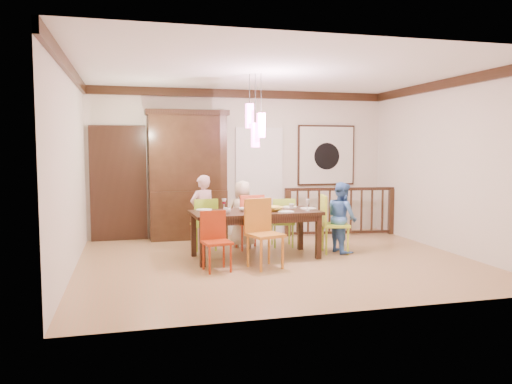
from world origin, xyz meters
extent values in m
plane|color=#AD8054|center=(0.00, 0.00, 0.00)|extent=(6.00, 6.00, 0.00)
plane|color=white|center=(0.00, 0.00, 2.90)|extent=(6.00, 6.00, 0.00)
plane|color=beige|center=(0.00, 2.50, 1.45)|extent=(6.00, 0.00, 6.00)
plane|color=beige|center=(-3.00, 0.00, 1.45)|extent=(0.00, 5.00, 5.00)
plane|color=beige|center=(3.00, 0.00, 1.45)|extent=(0.00, 5.00, 5.00)
cube|color=black|center=(-2.40, 2.45, 1.05)|extent=(1.04, 0.07, 2.24)
cube|color=silver|center=(0.35, 2.46, 1.05)|extent=(0.97, 0.05, 2.22)
cube|color=black|center=(1.80, 2.47, 1.60)|extent=(1.25, 0.04, 1.25)
cube|color=silver|center=(1.80, 2.44, 1.60)|extent=(1.18, 0.02, 1.18)
cylinder|color=black|center=(1.80, 2.43, 1.58)|extent=(0.56, 0.01, 0.56)
cube|color=#FF4CB7|center=(-0.35, 0.38, 2.25)|extent=(0.11, 0.11, 0.38)
cylinder|color=black|center=(-0.35, 0.38, 2.67)|extent=(0.01, 0.01, 0.46)
cube|color=#FF4CB7|center=(-0.19, 0.28, 2.10)|extent=(0.11, 0.11, 0.38)
cylinder|color=black|center=(-0.19, 0.28, 2.59)|extent=(0.01, 0.01, 0.61)
cube|color=#FF4CB7|center=(-0.27, 0.33, 1.95)|extent=(0.11, 0.11, 0.38)
cylinder|color=black|center=(-0.27, 0.33, 2.52)|extent=(0.01, 0.01, 0.76)
cube|color=black|center=(-0.27, 0.33, 0.72)|extent=(2.05, 1.01, 0.05)
cube|color=black|center=(-1.20, 0.71, 0.35)|extent=(0.08, 0.08, 0.70)
cube|color=black|center=(0.65, 0.71, 0.35)|extent=(0.08, 0.08, 0.70)
cube|color=black|center=(-1.20, -0.04, 0.35)|extent=(0.08, 0.08, 0.70)
cube|color=black|center=(0.65, -0.04, 0.35)|extent=(0.08, 0.08, 0.70)
cube|color=black|center=(-0.27, 0.73, 0.65)|extent=(1.81, 0.12, 0.10)
cube|color=black|center=(-0.27, -0.06, 0.65)|extent=(1.81, 0.12, 0.10)
cube|color=#97C627|center=(-0.98, 1.15, 0.43)|extent=(0.44, 0.44, 0.04)
cube|color=#97C627|center=(-0.98, 1.15, 0.68)|extent=(0.41, 0.07, 0.44)
cylinder|color=#97C627|center=(-1.14, 0.99, 0.21)|extent=(0.03, 0.03, 0.42)
cylinder|color=#97C627|center=(-0.81, 0.99, 0.21)|extent=(0.03, 0.03, 0.42)
cylinder|color=#97C627|center=(-1.14, 1.32, 0.21)|extent=(0.03, 0.03, 0.42)
cylinder|color=#97C627|center=(-0.81, 1.32, 0.21)|extent=(0.03, 0.03, 0.42)
cube|color=#C74829|center=(-0.21, 1.03, 0.46)|extent=(0.46, 0.46, 0.04)
cube|color=#C74829|center=(-0.21, 1.03, 0.72)|extent=(0.43, 0.07, 0.47)
cylinder|color=#C74829|center=(-0.39, 0.86, 0.23)|extent=(0.04, 0.04, 0.45)
cylinder|color=#C74829|center=(-0.04, 0.86, 0.23)|extent=(0.04, 0.04, 0.45)
cylinder|color=#C74829|center=(-0.39, 1.21, 0.23)|extent=(0.04, 0.04, 0.45)
cylinder|color=#C74829|center=(-0.04, 1.21, 0.23)|extent=(0.04, 0.04, 0.45)
cube|color=#A2CE37|center=(0.42, 1.11, 0.42)|extent=(0.44, 0.44, 0.04)
cube|color=#A2CE37|center=(0.42, 1.11, 0.65)|extent=(0.39, 0.09, 0.43)
cylinder|color=#A2CE37|center=(0.26, 0.95, 0.21)|extent=(0.03, 0.03, 0.41)
cylinder|color=#A2CE37|center=(0.58, 0.95, 0.21)|extent=(0.03, 0.03, 0.41)
cylinder|color=#A2CE37|center=(0.26, 1.27, 0.21)|extent=(0.03, 0.03, 0.41)
cylinder|color=#A2CE37|center=(0.58, 1.27, 0.21)|extent=(0.03, 0.03, 0.41)
cube|color=#9C2C0C|center=(-1.02, -0.38, 0.41)|extent=(0.43, 0.43, 0.04)
cube|color=#9C2C0C|center=(-1.02, -0.38, 0.64)|extent=(0.38, 0.09, 0.42)
cylinder|color=#9C2C0C|center=(-1.17, -0.53, 0.20)|extent=(0.03, 0.03, 0.40)
cylinder|color=#9C2C0C|center=(-0.86, -0.53, 0.20)|extent=(0.03, 0.03, 0.40)
cylinder|color=#9C2C0C|center=(-1.17, -0.22, 0.20)|extent=(0.03, 0.03, 0.40)
cylinder|color=#9C2C0C|center=(-0.86, -0.22, 0.20)|extent=(0.03, 0.03, 0.40)
cube|color=#BC7323|center=(-0.30, -0.37, 0.49)|extent=(0.56, 0.56, 0.04)
cube|color=#BC7323|center=(-0.30, -0.37, 0.76)|extent=(0.45, 0.17, 0.50)
cylinder|color=#BC7323|center=(-0.49, -0.56, 0.24)|extent=(0.04, 0.04, 0.47)
cylinder|color=#BC7323|center=(-0.12, -0.56, 0.24)|extent=(0.04, 0.04, 0.47)
cylinder|color=#BC7323|center=(-0.49, -0.19, 0.24)|extent=(0.04, 0.04, 0.47)
cylinder|color=#BC7323|center=(-0.12, -0.19, 0.24)|extent=(0.04, 0.04, 0.47)
cube|color=#B4CF2D|center=(1.11, 0.36, 0.47)|extent=(0.52, 0.52, 0.04)
cube|color=#B4CF2D|center=(1.11, 0.36, 0.73)|extent=(0.13, 0.44, 0.48)
cylinder|color=#B4CF2D|center=(0.93, 0.18, 0.23)|extent=(0.04, 0.04, 0.46)
cylinder|color=#B4CF2D|center=(1.29, 0.18, 0.23)|extent=(0.04, 0.04, 0.46)
cylinder|color=#B4CF2D|center=(0.93, 0.54, 0.23)|extent=(0.04, 0.04, 0.46)
cylinder|color=#B4CF2D|center=(1.29, 0.54, 0.23)|extent=(0.04, 0.04, 0.46)
cube|color=black|center=(-1.11, 2.28, 0.47)|extent=(1.46, 0.44, 0.94)
cube|color=black|center=(-1.11, 2.30, 1.67)|extent=(1.46, 0.40, 1.46)
cube|color=black|center=(-1.11, 2.49, 1.67)|extent=(1.25, 0.02, 1.25)
cube|color=black|center=(-1.11, 2.30, 2.42)|extent=(1.56, 0.44, 0.10)
cube|color=black|center=(0.83, 1.95, 0.46)|extent=(0.13, 0.13, 0.92)
cube|color=black|center=(2.99, 1.95, 0.46)|extent=(0.13, 0.13, 0.92)
cube|color=black|center=(1.91, 1.95, 0.93)|extent=(2.27, 0.37, 0.06)
cube|color=black|center=(1.91, 1.95, 0.05)|extent=(2.15, 0.34, 0.05)
imported|color=beige|center=(-0.98, 1.24, 0.64)|extent=(0.55, 0.46, 1.29)
imported|color=beige|center=(-0.27, 1.24, 0.59)|extent=(0.66, 0.52, 1.18)
imported|color=#4575C3|center=(1.24, 0.39, 0.59)|extent=(0.52, 0.63, 1.18)
imported|color=gold|center=(0.00, 0.27, 0.79)|extent=(0.39, 0.39, 0.07)
imported|color=white|center=(-0.45, 0.34, 0.78)|extent=(0.19, 0.19, 0.06)
imported|color=silver|center=(-0.77, 0.15, 0.79)|extent=(0.15, 0.15, 0.09)
imported|color=silver|center=(0.38, 0.47, 0.79)|extent=(0.12, 0.12, 0.08)
cylinder|color=white|center=(-1.05, 0.65, 0.76)|extent=(0.26, 0.26, 0.01)
cylinder|color=white|center=(-0.24, 0.63, 0.76)|extent=(0.26, 0.26, 0.01)
cylinder|color=white|center=(0.40, 0.66, 0.76)|extent=(0.26, 0.26, 0.01)
cylinder|color=white|center=(-1.00, 0.00, 0.76)|extent=(0.26, 0.26, 0.01)
cylinder|color=white|center=(0.16, 0.08, 0.76)|extent=(0.26, 0.26, 0.01)
cylinder|color=white|center=(0.64, 0.39, 0.76)|extent=(0.26, 0.26, 0.01)
cube|color=#D83359|center=(-0.34, -0.01, 0.76)|extent=(0.18, 0.14, 0.01)
camera|label=1|loc=(-2.21, -7.29, 1.74)|focal=35.00mm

